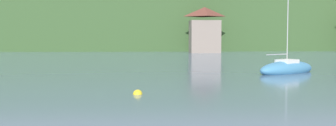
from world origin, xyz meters
name	(u,v)px	position (x,y,z in m)	size (l,w,h in m)	color
wooded_hillside	(158,27)	(2.95, 148.84, 6.13)	(352.00, 71.39, 27.83)	#38562D
shore_building_west	(205,31)	(10.77, 103.18, 4.45)	(6.14, 5.66, 9.16)	gray
sailboat_far_2	(287,69)	(12.08, 57.93, 0.40)	(7.23, 5.92, 9.53)	teal
mooring_buoy_mid	(138,94)	(-1.67, 44.60, 0.00)	(0.57, 0.57, 0.57)	yellow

